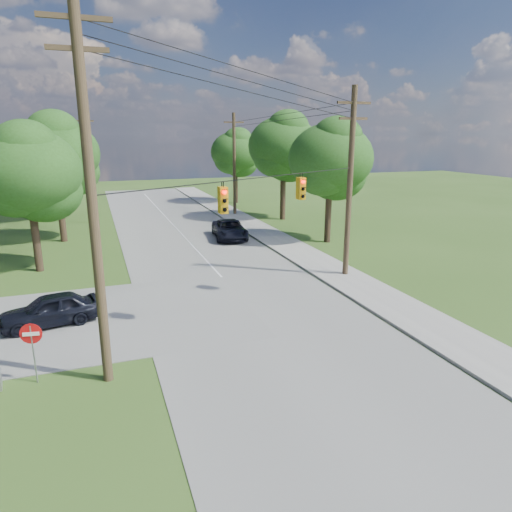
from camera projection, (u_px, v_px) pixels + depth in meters
name	position (u px, v px, depth m)	size (l,w,h in m)	color
ground	(242.00, 363.00, 16.48)	(140.00, 140.00, 0.00)	#33521B
main_road	(250.00, 308.00, 21.67)	(10.00, 100.00, 0.03)	gray
sidewalk_east	(371.00, 291.00, 23.83)	(2.60, 100.00, 0.12)	#ABA7A0
pole_sw	(91.00, 195.00, 13.74)	(2.00, 0.32, 12.00)	#4D3928
pole_ne	(350.00, 181.00, 25.22)	(2.00, 0.32, 10.50)	#4D3928
pole_north_e	(234.00, 164.00, 45.33)	(2.00, 0.32, 10.00)	#4D3928
pole_north_w	(86.00, 167.00, 40.84)	(2.00, 0.32, 10.00)	#4D3928
power_lines	(202.00, 112.00, 25.10)	(13.93, 29.62, 4.93)	black
traffic_signals	(266.00, 193.00, 19.91)	(4.91, 3.27, 1.05)	orange
tree_w_near	(27.00, 172.00, 26.01)	(6.00, 6.00, 8.40)	#453022
tree_w_mid	(55.00, 154.00, 33.44)	(6.40, 6.40, 9.22)	#453022
tree_w_far	(39.00, 154.00, 41.98)	(6.00, 6.00, 8.73)	#453022
tree_e_near	(330.00, 159.00, 33.30)	(6.20, 6.20, 8.81)	#453022
tree_e_mid	(284.00, 146.00, 42.39)	(6.60, 6.60, 9.64)	#453022
tree_e_far	(236.00, 152.00, 53.25)	(5.80, 5.80, 8.32)	#453022
car_cross_dark	(50.00, 310.00, 19.53)	(1.62, 4.02, 1.37)	black
car_main_north	(230.00, 229.00, 35.82)	(2.37, 5.14, 1.43)	black
do_not_enter_sign	(32.00, 339.00, 14.77)	(0.70, 0.16, 2.11)	gray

